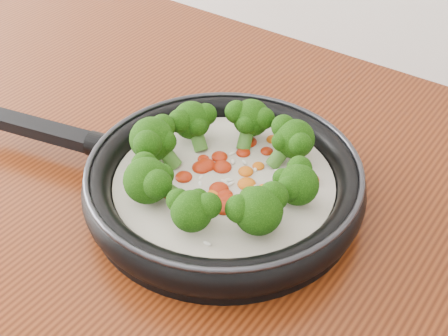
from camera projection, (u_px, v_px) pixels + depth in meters
The scene contains 1 object.
skillet at pixel (221, 180), 0.70m from camera, with size 0.52×0.38×0.09m.
Camera 1 is at (0.22, 0.66, 1.38)m, focal length 49.98 mm.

